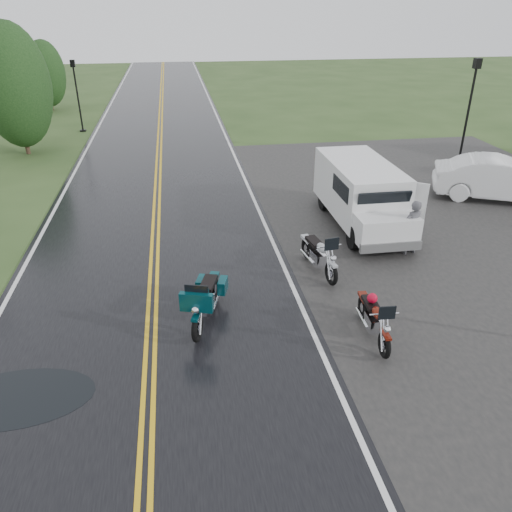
{
  "coord_description": "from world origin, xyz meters",
  "views": [
    {
      "loc": [
        0.92,
        -9.67,
        7.06
      ],
      "look_at": [
        2.8,
        2.0,
        1.0
      ],
      "focal_mm": 35.0,
      "sensor_mm": 36.0,
      "label": 1
    }
  ],
  "objects_px": {
    "lamp_post_far_right": "(468,111)",
    "motorcycle_silver": "(332,265)",
    "motorcycle_red": "(386,336)",
    "lamp_post_far_left": "(78,96)",
    "van_white": "(356,217)",
    "sedan_white": "(500,180)",
    "person_at_van": "(412,228)",
    "motorcycle_teal": "(197,317)"
  },
  "relations": [
    {
      "from": "person_at_van",
      "to": "lamp_post_far_right",
      "type": "xyz_separation_m",
      "value": [
        6.97,
        9.41,
        1.53
      ]
    },
    {
      "from": "motorcycle_red",
      "to": "person_at_van",
      "type": "xyz_separation_m",
      "value": [
        2.75,
        4.75,
        0.26
      ]
    },
    {
      "from": "motorcycle_silver",
      "to": "lamp_post_far_right",
      "type": "height_order",
      "value": "lamp_post_far_right"
    },
    {
      "from": "lamp_post_far_right",
      "to": "motorcycle_red",
      "type": "bearing_deg",
      "value": -124.47
    },
    {
      "from": "van_white",
      "to": "lamp_post_far_left",
      "type": "height_order",
      "value": "lamp_post_far_left"
    },
    {
      "from": "motorcycle_red",
      "to": "person_at_van",
      "type": "relative_size",
      "value": 1.19
    },
    {
      "from": "lamp_post_far_left",
      "to": "lamp_post_far_right",
      "type": "xyz_separation_m",
      "value": [
        19.42,
        -9.29,
        0.34
      ]
    },
    {
      "from": "motorcycle_silver",
      "to": "lamp_post_far_right",
      "type": "relative_size",
      "value": 0.47
    },
    {
      "from": "motorcycle_silver",
      "to": "van_white",
      "type": "relative_size",
      "value": 0.41
    },
    {
      "from": "motorcycle_teal",
      "to": "person_at_van",
      "type": "height_order",
      "value": "person_at_van"
    },
    {
      "from": "motorcycle_teal",
      "to": "motorcycle_silver",
      "type": "distance_m",
      "value": 4.26
    },
    {
      "from": "motorcycle_red",
      "to": "lamp_post_far_right",
      "type": "bearing_deg",
      "value": 58.6
    },
    {
      "from": "motorcycle_red",
      "to": "motorcycle_silver",
      "type": "relative_size",
      "value": 0.91
    },
    {
      "from": "motorcycle_red",
      "to": "person_at_van",
      "type": "height_order",
      "value": "person_at_van"
    },
    {
      "from": "motorcycle_red",
      "to": "lamp_post_far_right",
      "type": "xyz_separation_m",
      "value": [
        9.72,
        14.15,
        1.79
      ]
    },
    {
      "from": "van_white",
      "to": "motorcycle_red",
      "type": "bearing_deg",
      "value": -102.04
    },
    {
      "from": "motorcycle_red",
      "to": "person_at_van",
      "type": "bearing_deg",
      "value": 62.99
    },
    {
      "from": "motorcycle_red",
      "to": "motorcycle_teal",
      "type": "height_order",
      "value": "motorcycle_teal"
    },
    {
      "from": "motorcycle_red",
      "to": "lamp_post_far_left",
      "type": "bearing_deg",
      "value": 115.56
    },
    {
      "from": "person_at_van",
      "to": "lamp_post_far_left",
      "type": "distance_m",
      "value": 22.5
    },
    {
      "from": "lamp_post_far_left",
      "to": "lamp_post_far_right",
      "type": "bearing_deg",
      "value": -25.57
    },
    {
      "from": "lamp_post_far_left",
      "to": "sedan_white",
      "type": "bearing_deg",
      "value": -39.28
    },
    {
      "from": "van_white",
      "to": "sedan_white",
      "type": "bearing_deg",
      "value": 25.68
    },
    {
      "from": "van_white",
      "to": "motorcycle_silver",
      "type": "bearing_deg",
      "value": -122.89
    },
    {
      "from": "van_white",
      "to": "sedan_white",
      "type": "xyz_separation_m",
      "value": [
        7.11,
        3.4,
        -0.28
      ]
    },
    {
      "from": "van_white",
      "to": "person_at_van",
      "type": "distance_m",
      "value": 1.72
    },
    {
      "from": "motorcycle_teal",
      "to": "lamp_post_far_left",
      "type": "distance_m",
      "value": 22.96
    },
    {
      "from": "person_at_van",
      "to": "sedan_white",
      "type": "xyz_separation_m",
      "value": [
        5.52,
        4.0,
        -0.05
      ]
    },
    {
      "from": "motorcycle_silver",
      "to": "person_at_van",
      "type": "xyz_separation_m",
      "value": [
        2.98,
        1.53,
        0.2
      ]
    },
    {
      "from": "sedan_white",
      "to": "lamp_post_far_right",
      "type": "xyz_separation_m",
      "value": [
        1.45,
        5.41,
        1.58
      ]
    },
    {
      "from": "lamp_post_far_right",
      "to": "sedan_white",
      "type": "bearing_deg",
      "value": -105.02
    },
    {
      "from": "sedan_white",
      "to": "motorcycle_silver",
      "type": "bearing_deg",
      "value": 147.48
    },
    {
      "from": "motorcycle_red",
      "to": "motorcycle_silver",
      "type": "bearing_deg",
      "value": 97.16
    },
    {
      "from": "motorcycle_silver",
      "to": "lamp_post_far_left",
      "type": "distance_m",
      "value": 22.38
    },
    {
      "from": "motorcycle_red",
      "to": "van_white",
      "type": "distance_m",
      "value": 5.49
    },
    {
      "from": "motorcycle_red",
      "to": "person_at_van",
      "type": "distance_m",
      "value": 5.49
    },
    {
      "from": "lamp_post_far_right",
      "to": "motorcycle_silver",
      "type": "bearing_deg",
      "value": -132.29
    },
    {
      "from": "van_white",
      "to": "lamp_post_far_right",
      "type": "distance_m",
      "value": 12.36
    },
    {
      "from": "van_white",
      "to": "person_at_van",
      "type": "relative_size",
      "value": 3.22
    },
    {
      "from": "person_at_van",
      "to": "motorcycle_teal",
      "type": "bearing_deg",
      "value": 12.97
    },
    {
      "from": "lamp_post_far_left",
      "to": "lamp_post_far_right",
      "type": "height_order",
      "value": "lamp_post_far_right"
    },
    {
      "from": "motorcycle_red",
      "to": "van_white",
      "type": "bearing_deg",
      "value": 80.91
    }
  ]
}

